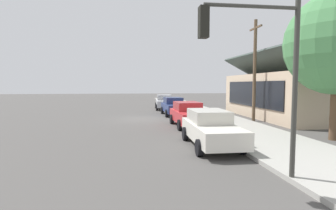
# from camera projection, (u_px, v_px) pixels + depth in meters

# --- Properties ---
(ground_plane) EXTENTS (120.00, 120.00, 0.00)m
(ground_plane) POSITION_uv_depth(u_px,v_px,m) (143.00, 119.00, 21.11)
(ground_plane) COLOR #4C4947
(sidewalk_curb) EXTENTS (60.00, 4.20, 0.16)m
(sidewalk_curb) POSITION_uv_depth(u_px,v_px,m) (211.00, 117.00, 21.85)
(sidewalk_curb) COLOR #A3A099
(sidewalk_curb) RESTS_ON ground
(car_silver) EXTENTS (4.62, 2.13, 1.59)m
(car_silver) POSITION_uv_depth(u_px,v_px,m) (164.00, 102.00, 29.48)
(car_silver) COLOR silver
(car_silver) RESTS_ON ground
(car_navy) EXTENTS (4.51, 2.02, 1.59)m
(car_navy) POSITION_uv_depth(u_px,v_px,m) (174.00, 106.00, 23.77)
(car_navy) COLOR navy
(car_navy) RESTS_ON ground
(car_cherry) EXTENTS (4.48, 2.07, 1.59)m
(car_cherry) POSITION_uv_depth(u_px,v_px,m) (188.00, 114.00, 17.39)
(car_cherry) COLOR red
(car_cherry) RESTS_ON ground
(car_ivory) EXTENTS (4.76, 2.06, 1.59)m
(car_ivory) POSITION_uv_depth(u_px,v_px,m) (211.00, 128.00, 11.80)
(car_ivory) COLOR silver
(car_ivory) RESTS_ON ground
(storefront_building) EXTENTS (12.52, 6.48, 5.40)m
(storefront_building) POSITION_uv_depth(u_px,v_px,m) (286.00, 94.00, 22.14)
(storefront_building) COLOR #CCB293
(storefront_building) RESTS_ON ground
(traffic_light_main) EXTENTS (0.37, 2.79, 5.20)m
(traffic_light_main) POSITION_uv_depth(u_px,v_px,m) (259.00, 57.00, 7.06)
(traffic_light_main) COLOR #383833
(traffic_light_main) RESTS_ON ground
(utility_pole_wooden) EXTENTS (1.80, 0.24, 7.50)m
(utility_pole_wooden) POSITION_uv_depth(u_px,v_px,m) (255.00, 69.00, 19.61)
(utility_pole_wooden) COLOR brown
(utility_pole_wooden) RESTS_ON ground
(fire_hydrant_red) EXTENTS (0.22, 0.22, 0.71)m
(fire_hydrant_red) POSITION_uv_depth(u_px,v_px,m) (210.00, 119.00, 17.32)
(fire_hydrant_red) COLOR red
(fire_hydrant_red) RESTS_ON sidewalk_curb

